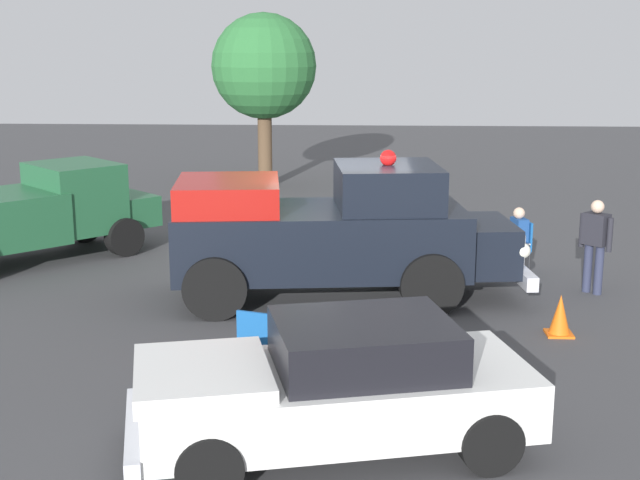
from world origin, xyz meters
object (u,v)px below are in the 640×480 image
object	(u,v)px
vintage_fire_truck	(334,231)
oak_tree_left	(264,67)
spectator_standing	(595,240)
lawn_chair_spare	(384,214)
traffic_cone	(560,316)
lawn_chair_by_car	(258,341)
spectator_seated	(514,238)
classic_hot_rod	(333,386)
lawn_chair_near_truck	(520,243)
parked_pickup	(36,212)

from	to	relation	value
vintage_fire_truck	oak_tree_left	bearing A→B (deg)	11.95
spectator_standing	lawn_chair_spare	bearing A→B (deg)	42.36
vintage_fire_truck	traffic_cone	distance (m)	4.01
lawn_chair_by_car	spectator_seated	distance (m)	7.12
classic_hot_rod	spectator_standing	world-z (taller)	spectator_standing
lawn_chair_by_car	traffic_cone	bearing A→B (deg)	-63.59
traffic_cone	lawn_chair_spare	bearing A→B (deg)	22.06
lawn_chair_near_truck	spectator_standing	bearing A→B (deg)	-140.39
vintage_fire_truck	spectator_standing	world-z (taller)	vintage_fire_truck
spectator_seated	oak_tree_left	size ratio (longest dim) A/B	0.25
parked_pickup	spectator_standing	xyz separation A→B (m)	(-1.85, -10.67, -0.02)
oak_tree_left	spectator_seated	bearing A→B (deg)	-149.12
parked_pickup	spectator_standing	size ratio (longest dim) A/B	2.79
spectator_standing	traffic_cone	xyz separation A→B (m)	(-2.31, 1.07, -0.66)
vintage_fire_truck	parked_pickup	distance (m)	6.56
lawn_chair_by_car	oak_tree_left	size ratio (longest dim) A/B	0.20
lawn_chair_near_truck	spectator_standing	xyz separation A→B (m)	(-1.29, -1.07, 0.37)
vintage_fire_truck	classic_hot_rod	world-z (taller)	vintage_fire_truck
vintage_fire_truck	spectator_seated	world-z (taller)	vintage_fire_truck
spectator_seated	spectator_standing	distance (m)	1.75
traffic_cone	oak_tree_left	bearing A→B (deg)	24.10
lawn_chair_spare	traffic_cone	size ratio (longest dim) A/B	1.61
classic_hot_rod	spectator_seated	distance (m)	8.20
classic_hot_rod	spectator_seated	xyz separation A→B (m)	(7.55, -3.19, -0.05)
vintage_fire_truck	spectator_standing	distance (m)	4.61
vintage_fire_truck	lawn_chair_spare	world-z (taller)	vintage_fire_truck
classic_hot_rod	traffic_cone	xyz separation A→B (m)	(3.98, -3.32, -0.44)
spectator_seated	oak_tree_left	xyz separation A→B (m)	(9.74, 5.83, 2.86)
parked_pickup	spectator_standing	world-z (taller)	parked_pickup
lawn_chair_near_truck	traffic_cone	size ratio (longest dim) A/B	1.61
parked_pickup	lawn_chair_by_car	xyz separation A→B (m)	(-6.33, -5.25, -0.40)
spectator_seated	traffic_cone	size ratio (longest dim) A/B	2.03
lawn_chair_by_car	parked_pickup	bearing A→B (deg)	39.68
vintage_fire_truck	lawn_chair_near_truck	size ratio (longest dim) A/B	6.03
lawn_chair_by_car	lawn_chair_spare	world-z (taller)	same
spectator_seated	oak_tree_left	distance (m)	11.71
lawn_chair_spare	spectator_standing	bearing A→B (deg)	-137.64
lawn_chair_near_truck	lawn_chair_spare	size ratio (longest dim) A/B	1.00
classic_hot_rod	spectator_seated	bearing A→B (deg)	-22.90
lawn_chair_near_truck	lawn_chair_by_car	bearing A→B (deg)	142.95
lawn_chair_near_truck	lawn_chair_spare	xyz separation A→B (m)	(2.66, 2.54, 0.00)
lawn_chair_near_truck	classic_hot_rod	bearing A→B (deg)	156.38
parked_pickup	traffic_cone	distance (m)	10.49
lawn_chair_by_car	lawn_chair_near_truck	bearing A→B (deg)	-37.05
classic_hot_rod	parked_pickup	xyz separation A→B (m)	(8.15, 6.28, 0.24)
lawn_chair_spare	spectator_seated	world-z (taller)	spectator_seated
parked_pickup	lawn_chair_spare	distance (m)	7.38
spectator_seated	spectator_standing	world-z (taller)	spectator_standing
spectator_standing	parked_pickup	bearing A→B (deg)	80.14
vintage_fire_truck	lawn_chair_by_car	distance (m)	4.04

